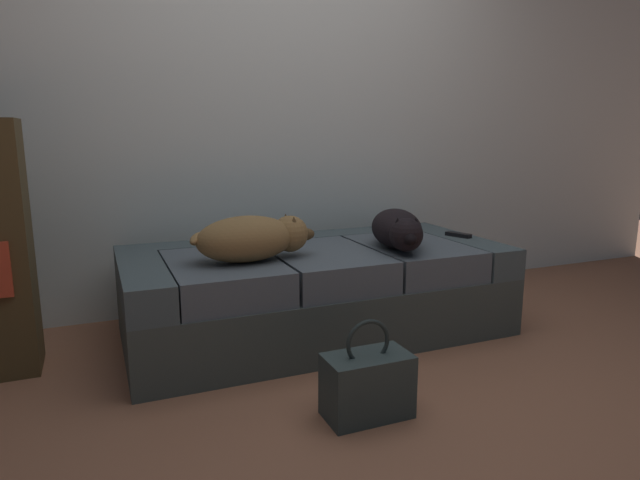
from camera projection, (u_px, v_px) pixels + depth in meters
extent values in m
plane|color=#955D42|center=(413.00, 416.00, 2.04)|extent=(10.00, 10.00, 0.00)
cube|color=silver|center=(274.00, 70.00, 3.22)|extent=(6.40, 0.10, 2.80)
cube|color=#3D4643|center=(316.00, 304.00, 2.87)|extent=(1.93, 0.92, 0.30)
cube|color=#435256|center=(142.00, 280.00, 2.50)|extent=(0.20, 0.92, 0.16)
cube|color=#435256|center=(454.00, 249.00, 3.16)|extent=(0.20, 0.92, 0.16)
cube|color=#435256|center=(293.00, 249.00, 3.15)|extent=(1.53, 0.20, 0.16)
cube|color=#4E5862|center=(223.00, 277.00, 2.54)|extent=(0.49, 0.70, 0.16)
cube|color=#4E5862|center=(324.00, 267.00, 2.74)|extent=(0.49, 0.70, 0.16)
cube|color=#4E5862|center=(411.00, 258.00, 2.93)|extent=(0.49, 0.70, 0.16)
ellipsoid|color=olive|center=(246.00, 239.00, 2.49)|extent=(0.48, 0.30, 0.21)
sphere|color=olive|center=(290.00, 234.00, 2.59)|extent=(0.17, 0.17, 0.17)
ellipsoid|color=#513B22|center=(305.00, 234.00, 2.63)|extent=(0.11, 0.07, 0.06)
cone|color=#513B22|center=(286.00, 219.00, 2.62)|extent=(0.04, 0.04, 0.05)
cone|color=#513B22|center=(294.00, 222.00, 2.54)|extent=(0.04, 0.04, 0.05)
ellipsoid|color=olive|center=(198.00, 239.00, 2.44)|extent=(0.12, 0.19, 0.05)
ellipsoid|color=black|center=(396.00, 228.00, 2.81)|extent=(0.36, 0.49, 0.20)
sphere|color=black|center=(406.00, 235.00, 2.61)|extent=(0.16, 0.16, 0.16)
ellipsoid|color=black|center=(410.00, 240.00, 2.54)|extent=(0.09, 0.11, 0.06)
cone|color=black|center=(416.00, 222.00, 2.60)|extent=(0.04, 0.04, 0.05)
cone|color=black|center=(397.00, 222.00, 2.59)|extent=(0.04, 0.04, 0.05)
ellipsoid|color=black|center=(397.00, 220.00, 3.00)|extent=(0.15, 0.16, 0.05)
cube|color=black|center=(458.00, 235.00, 3.11)|extent=(0.10, 0.16, 0.02)
cube|color=#2F3C3C|center=(367.00, 386.00, 2.02)|extent=(0.32, 0.18, 0.24)
torus|color=#202A2A|center=(368.00, 342.00, 1.99)|extent=(0.18, 0.02, 0.18)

